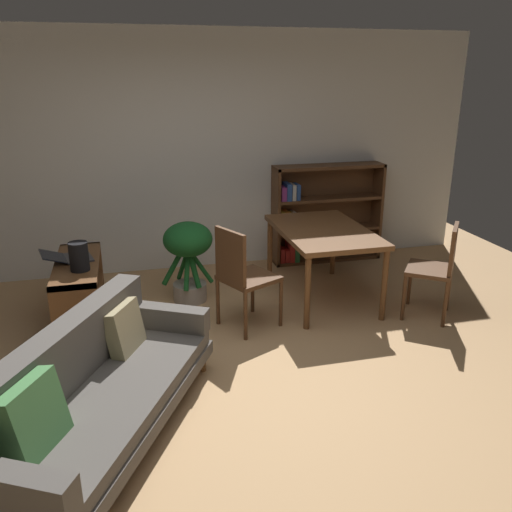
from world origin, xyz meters
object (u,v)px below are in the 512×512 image
object	(u,v)px
fabric_couch	(92,389)
potted_floor_plant	(188,251)
dining_table	(323,236)
bookshelf	(320,214)
desk_speaker	(79,256)
dining_chair_near	(242,273)
open_laptop	(69,257)
dining_chair_far	(438,265)
media_console	(80,293)

from	to	relation	value
fabric_couch	potted_floor_plant	size ratio (longest dim) A/B	2.52
potted_floor_plant	dining_table	bearing A→B (deg)	-11.99
bookshelf	desk_speaker	bearing A→B (deg)	-153.66
dining_chair_near	open_laptop	bearing A→B (deg)	158.63
potted_floor_plant	dining_table	xyz separation A→B (m)	(1.33, -0.28, 0.14)
dining_chair_far	bookshelf	xyz separation A→B (m)	(-0.48, 1.85, 0.06)
fabric_couch	dining_chair_far	xyz separation A→B (m)	(3.09, 1.06, 0.17)
media_console	bookshelf	distance (m)	3.02
bookshelf	dining_chair_near	bearing A→B (deg)	-129.77
media_console	bookshelf	size ratio (longest dim) A/B	0.87
potted_floor_plant	bookshelf	xyz separation A→B (m)	(1.74, 0.88, 0.05)
potted_floor_plant	dining_chair_far	size ratio (longest dim) A/B	0.91
potted_floor_plant	dining_chair_near	xyz separation A→B (m)	(0.39, -0.74, 0.00)
dining_table	dining_chair_near	size ratio (longest dim) A/B	1.42
fabric_couch	media_console	world-z (taller)	fabric_couch
media_console	dining_chair_near	distance (m)	1.54
dining_table	open_laptop	bearing A→B (deg)	177.00
fabric_couch	dining_chair_near	xyz separation A→B (m)	(1.26, 1.28, 0.18)
desk_speaker	dining_chair_near	xyz separation A→B (m)	(1.39, -0.27, -0.19)
media_console	desk_speaker	world-z (taller)	desk_speaker
dining_table	potted_floor_plant	bearing A→B (deg)	168.01
media_console	fabric_couch	bearing A→B (deg)	-84.23
media_console	potted_floor_plant	world-z (taller)	potted_floor_plant
open_laptop	dining_chair_far	size ratio (longest dim) A/B	0.55
fabric_couch	desk_speaker	xyz separation A→B (m)	(-0.13, 1.54, 0.37)
open_laptop	dining_chair_far	world-z (taller)	dining_chair_far
media_console	dining_table	xyz separation A→B (m)	(2.38, -0.03, 0.38)
desk_speaker	potted_floor_plant	xyz separation A→B (m)	(1.00, 0.47, -0.19)
fabric_couch	bookshelf	size ratio (longest dim) A/B	1.55
potted_floor_plant	dining_chair_far	distance (m)	2.42
open_laptop	dining_table	bearing A→B (deg)	-3.00
media_console	desk_speaker	size ratio (longest dim) A/B	4.61
dining_chair_near	bookshelf	size ratio (longest dim) A/B	0.71
dining_chair_far	fabric_couch	bearing A→B (deg)	-161.13
fabric_couch	media_console	distance (m)	1.78
potted_floor_plant	dining_chair_near	world-z (taller)	dining_chair_near
media_console	desk_speaker	bearing A→B (deg)	-77.77
open_laptop	potted_floor_plant	world-z (taller)	potted_floor_plant
media_console	potted_floor_plant	xyz separation A→B (m)	(1.05, 0.25, 0.24)
desk_speaker	dining_table	size ratio (longest dim) A/B	0.19
open_laptop	dining_chair_near	distance (m)	1.62
media_console	dining_chair_near	xyz separation A→B (m)	(1.44, -0.49, 0.24)
fabric_couch	desk_speaker	size ratio (longest dim) A/B	8.17
dining_chair_far	bookshelf	world-z (taller)	bookshelf
potted_floor_plant	dining_table	distance (m)	1.37
open_laptop	dining_chair_near	xyz separation A→B (m)	(1.50, -0.59, -0.08)
open_laptop	dining_chair_near	world-z (taller)	dining_chair_near
fabric_couch	dining_table	xyz separation A→B (m)	(2.20, 1.74, 0.32)
desk_speaker	bookshelf	xyz separation A→B (m)	(2.74, 1.36, -0.14)
dining_table	dining_chair_far	world-z (taller)	dining_chair_far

